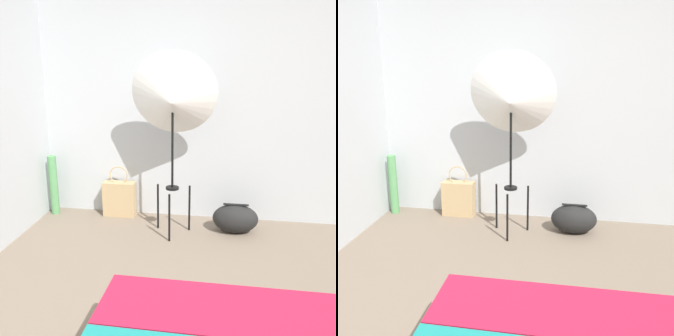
{
  "view_description": "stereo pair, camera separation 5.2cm",
  "coord_description": "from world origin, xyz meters",
  "views": [
    {
      "loc": [
        0.17,
        -1.77,
        1.65
      ],
      "look_at": [
        -0.35,
        1.49,
        0.72
      ],
      "focal_mm": 42.0,
      "sensor_mm": 36.0,
      "label": 1
    },
    {
      "loc": [
        0.23,
        -1.76,
        1.65
      ],
      "look_at": [
        -0.35,
        1.49,
        0.72
      ],
      "focal_mm": 42.0,
      "sensor_mm": 36.0,
      "label": 2
    }
  ],
  "objects": [
    {
      "name": "tote_bag",
      "position": [
        -0.97,
        2.05,
        0.19
      ],
      "size": [
        0.34,
        0.14,
        0.55
      ],
      "color": "tan",
      "rests_on": "ground_plane"
    },
    {
      "name": "wall_back",
      "position": [
        0.0,
        2.19,
        1.3
      ],
      "size": [
        8.0,
        0.05,
        2.6
      ],
      "color": "#B7BCC1",
      "rests_on": "ground_plane"
    },
    {
      "name": "paper_roll",
      "position": [
        -1.68,
        2.0,
        0.32
      ],
      "size": [
        0.09,
        0.09,
        0.65
      ],
      "color": "#56995B",
      "rests_on": "ground_plane"
    },
    {
      "name": "photo_umbrella",
      "position": [
        -0.34,
        1.7,
        1.29
      ],
      "size": [
        0.8,
        0.45,
        1.72
      ],
      "color": "black",
      "rests_on": "ground_plane"
    },
    {
      "name": "duffel_bag",
      "position": [
        0.26,
        1.82,
        0.14
      ],
      "size": [
        0.44,
        0.28,
        0.29
      ],
      "color": "black",
      "rests_on": "ground_plane"
    }
  ]
}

